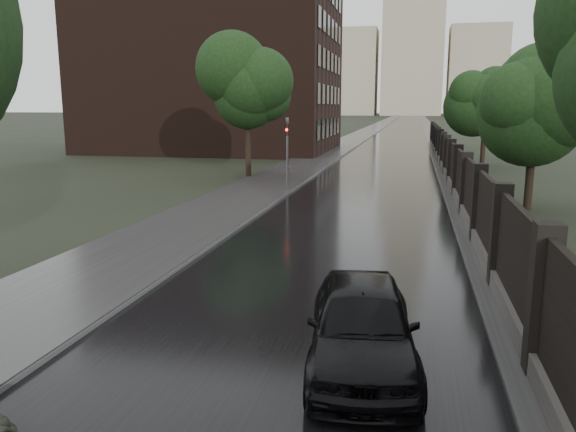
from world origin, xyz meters
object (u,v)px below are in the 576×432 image
(tree_right_b, at_px, (536,98))
(traffic_light, at_px, (287,147))
(car_right_near, at_px, (362,324))
(tree_left_far, at_px, (247,96))
(tree_right_c, at_px, (486,101))

(tree_right_b, xyz_separation_m, traffic_light, (-11.80, 2.99, -2.55))
(car_right_near, bearing_deg, traffic_light, 99.63)
(tree_left_far, xyz_separation_m, car_right_near, (9.60, -25.29, -4.45))
(tree_right_b, height_order, tree_right_c, same)
(tree_right_c, distance_m, car_right_near, 36.02)
(traffic_light, height_order, car_right_near, traffic_light)
(tree_right_c, relative_size, traffic_light, 1.75)
(tree_right_c, xyz_separation_m, traffic_light, (-11.80, -15.01, -2.55))
(car_right_near, bearing_deg, tree_left_far, 104.20)
(tree_left_far, relative_size, tree_right_b, 1.05)
(tree_right_b, relative_size, car_right_near, 1.51)
(tree_right_c, relative_size, car_right_near, 1.51)
(tree_left_far, xyz_separation_m, tree_right_c, (15.50, 10.00, -0.29))
(tree_left_far, distance_m, car_right_near, 27.41)
(traffic_light, relative_size, car_right_near, 0.86)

